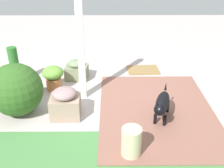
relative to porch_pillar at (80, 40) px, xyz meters
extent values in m
plane|color=#B6A8A4|center=(-0.42, -0.01, -1.03)|extent=(12.00, 12.00, 0.00)
cube|color=#855749|center=(-1.21, 0.46, -1.02)|extent=(1.80, 2.40, 0.02)
cube|color=white|center=(0.00, 0.00, 0.00)|extent=(0.11, 0.11, 2.06)
cube|color=gray|center=(0.19, -0.70, -0.90)|extent=(0.45, 0.38, 0.27)
ellipsoid|color=#6A7D5A|center=(0.19, -0.70, -0.71)|extent=(0.31, 0.31, 0.14)
cube|color=gray|center=(0.21, 0.59, -0.86)|extent=(0.46, 0.40, 0.34)
ellipsoid|color=gray|center=(0.21, 0.59, -0.63)|extent=(0.36, 0.36, 0.16)
sphere|color=#2F5920|center=(0.96, 0.48, -0.62)|extent=(0.81, 0.81, 0.81)
cylinder|color=#A45042|center=(1.33, -0.57, -0.95)|extent=(0.32, 0.32, 0.16)
cylinder|color=#2A6727|center=(1.33, -0.57, -0.60)|extent=(0.18, 0.18, 0.54)
cylinder|color=#C1703D|center=(0.56, -0.27, -0.92)|extent=(0.28, 0.28, 0.23)
ellipsoid|color=#609338|center=(0.56, -0.27, -0.70)|extent=(0.38, 0.38, 0.23)
ellipsoid|color=black|center=(-1.24, 0.67, -0.75)|extent=(0.36, 0.62, 0.21)
sphere|color=black|center=(-1.14, 1.00, -0.66)|extent=(0.17, 0.17, 0.17)
cone|color=black|center=(-1.18, 1.01, -0.57)|extent=(0.05, 0.05, 0.07)
cone|color=black|center=(-1.10, 0.98, -0.57)|extent=(0.05, 0.05, 0.07)
cylinder|color=black|center=(-1.25, 0.86, -0.94)|extent=(0.05, 0.05, 0.18)
cylinder|color=black|center=(-1.12, 0.82, -0.94)|extent=(0.05, 0.05, 0.18)
cylinder|color=black|center=(-1.36, 0.52, -0.94)|extent=(0.05, 0.05, 0.18)
cylinder|color=black|center=(-1.23, 0.48, -0.94)|extent=(0.05, 0.05, 0.18)
cone|color=black|center=(-1.33, 0.40, -0.61)|extent=(0.04, 0.04, 0.14)
cylinder|color=#C7B893|center=(-0.72, 1.46, -0.83)|extent=(0.25, 0.25, 0.40)
cube|color=olive|center=(-1.16, -1.06, -1.02)|extent=(0.67, 0.48, 0.03)
camera|label=1|loc=(-0.47, 4.00, 1.33)|focal=42.35mm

